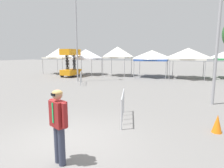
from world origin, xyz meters
TOP-DOWN VIEW (x-y plane):
  - ground_plane at (0.00, 0.00)m, footprint 140.00×140.00m
  - canopy_tent_behind_left at (-12.52, 16.52)m, footprint 3.19×3.19m
  - canopy_tent_far_right at (-8.59, 16.67)m, footprint 3.27×3.27m
  - canopy_tent_left_of_center at (-4.49, 17.05)m, footprint 2.89×2.89m
  - canopy_tent_behind_right at (-0.43, 17.22)m, footprint 3.65×3.65m
  - canopy_tent_center at (3.37, 17.23)m, footprint 3.60×3.60m
  - scissor_lift at (-9.06, 13.93)m, footprint 1.52×2.37m
  - person_foreground at (0.48, -0.99)m, footprint 0.61×0.39m
  - light_pole_near_lift at (-6.35, 10.97)m, footprint 0.36×0.36m
  - light_pole_opposite_side at (4.54, 6.28)m, footprint 0.36×0.36m
  - crowd_barrier_by_lift at (-5.26, 9.69)m, footprint 1.02×1.88m
  - crowd_barrier_near_person at (0.93, 2.38)m, footprint 0.61×2.04m
  - traffic_cone_lot_center at (4.20, 2.35)m, footprint 0.32×0.32m

SIDE VIEW (x-z plane):
  - ground_plane at x=0.00m, z-range 0.00..0.00m
  - traffic_cone_lot_center at x=4.20m, z-range 0.00..0.61m
  - crowd_barrier_by_lift at x=-5.26m, z-range 0.22..1.29m
  - crowd_barrier_near_person at x=0.93m, z-range 0.22..1.29m
  - scissor_lift at x=-9.06m, z-range -0.56..2.58m
  - person_foreground at x=0.48m, z-range 0.14..1.92m
  - canopy_tent_behind_right at x=-0.43m, z-range 0.91..3.92m
  - canopy_tent_far_right at x=-8.59m, z-range 0.95..4.13m
  - canopy_tent_center at x=3.37m, z-range 0.97..4.19m
  - canopy_tent_behind_left at x=-12.52m, z-range 0.99..4.35m
  - canopy_tent_left_of_center at x=-4.49m, z-range 1.04..4.51m
  - light_pole_opposite_side at x=4.54m, z-range 0.56..8.72m
  - light_pole_near_lift at x=-6.35m, z-range 0.58..10.74m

